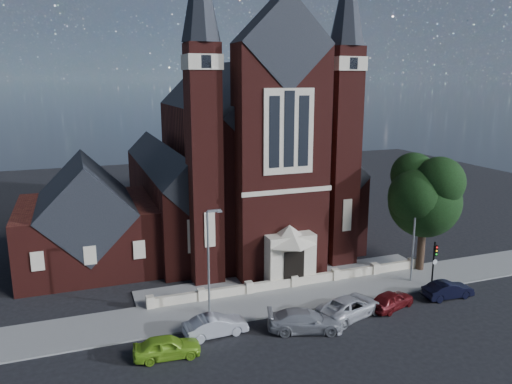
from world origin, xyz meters
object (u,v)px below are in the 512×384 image
Objects in this scene: traffic_signal at (434,258)px; car_lime_van at (167,347)px; car_white_suv at (350,306)px; parish_hall at (87,224)px; car_dark_red at (391,300)px; street_tree at (428,197)px; church at (234,162)px; street_lamp_left at (210,256)px; car_silver_a at (215,326)px; street_lamp_right at (415,231)px; car_navy at (448,290)px; car_silver_b at (305,321)px.

car_lime_van is (-23.02, -3.13, -1.86)m from traffic_signal.
car_lime_van is at bearing 75.84° from car_white_suv.
parish_hall reaches higher than traffic_signal.
car_dark_red is (3.57, -0.01, -0.06)m from car_white_suv.
car_dark_red is (-7.27, -5.48, -6.26)m from street_tree.
traffic_signal is (11.00, -20.52, -5.60)m from church.
car_dark_red is (21.33, -17.78, -3.31)m from parish_hall.
street_tree is at bearing -53.83° from church.
car_silver_a is (-0.49, -3.08, -3.87)m from street_lamp_left.
street_lamp_right is at bearing -145.74° from street_tree.
street_tree is 22.42m from car_silver_a.
street_lamp_left reaches higher than traffic_signal.
car_white_suv is (1.75, -22.71, -7.42)m from church.
traffic_signal is at bearing -115.95° from street_tree.
street_lamp_left reaches higher than car_dark_red.
car_navy is at bearing -79.86° from street_lamp_right.
church reaches higher than car_white_suv.
traffic_signal reaches higher than car_dark_red.
car_white_suv is at bearing -81.76° from car_lime_van.
car_lime_van is (-22.11, -4.71, -3.88)m from street_lamp_right.
street_tree is 2.43× the size of car_silver_a.
church reaches higher than street_lamp_left.
car_navy is (18.67, -3.72, -3.92)m from street_lamp_left.
car_navy is at bearing -64.61° from church.
church is 23.95m from car_white_suv.
church reaches higher than car_lime_van.
car_silver_b is at bearing -159.60° from street_lamp_right.
car_dark_red is at bearing 92.63° from car_navy.
street_lamp_left is 14.31m from car_dark_red.
church is 8.47× the size of car_dark_red.
street_lamp_right is 22.93m from car_lime_van.
church reaches higher than car_silver_a.
car_silver_a is at bearing 90.11° from car_navy.
church is at bearing 17.16° from parish_hall.
car_white_suv is (17.75, -17.76, -3.25)m from parish_hall.
street_lamp_left is (-20.51, -1.71, -2.36)m from street_tree.
street_tree is at bearing 64.05° from traffic_signal.
parish_hall reaches higher than car_silver_a.
street_lamp_right reaches higher than car_silver_b.
church is at bearing 12.60° from car_silver_b.
traffic_signal is at bearing -77.92° from car_lime_van.
car_white_suv is 9.00m from car_navy.
parish_hall is 31.20m from traffic_signal.
car_lime_van is 1.03× the size of car_dark_red.
street_lamp_right is at bearing -83.78° from car_white_suv.
car_white_suv is at bearing -97.62° from car_silver_a.
traffic_signal is at bearing -4.50° from car_navy.
car_silver_a is 13.74m from car_dark_red.
church is at bearing 27.40° from car_navy.
car_navy is at bearing -95.67° from car_silver_a.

